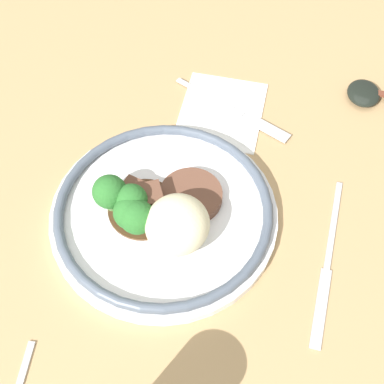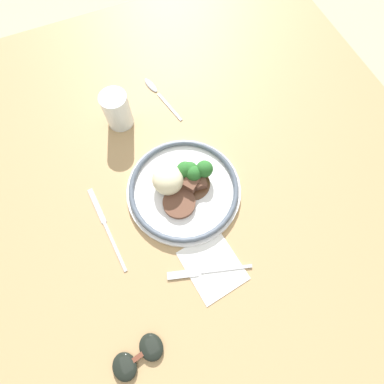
# 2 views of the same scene
# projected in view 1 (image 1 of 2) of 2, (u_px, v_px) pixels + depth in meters

# --- Properties ---
(ground_plane) EXTENTS (8.00, 8.00, 0.00)m
(ground_plane) POSITION_uv_depth(u_px,v_px,m) (168.00, 248.00, 0.66)
(ground_plane) COLOR tan
(dining_table) EXTENTS (1.30, 1.27, 0.04)m
(dining_table) POSITION_uv_depth(u_px,v_px,m) (167.00, 240.00, 0.64)
(dining_table) COLOR tan
(dining_table) RESTS_ON ground
(napkin) EXTENTS (0.14, 0.13, 0.00)m
(napkin) POSITION_uv_depth(u_px,v_px,m) (218.00, 111.00, 0.72)
(napkin) COLOR white
(napkin) RESTS_ON dining_table
(plate) EXTENTS (0.27, 0.27, 0.07)m
(plate) POSITION_uv_depth(u_px,v_px,m) (161.00, 212.00, 0.61)
(plate) COLOR white
(plate) RESTS_ON dining_table
(fork) EXTENTS (0.06, 0.18, 0.00)m
(fork) POSITION_uv_depth(u_px,v_px,m) (242.00, 114.00, 0.72)
(fork) COLOR #ADADB2
(fork) RESTS_ON napkin
(knife) EXTENTS (0.21, 0.03, 0.00)m
(knife) POSITION_uv_depth(u_px,v_px,m) (327.00, 265.00, 0.60)
(knife) COLOR #ADADB2
(knife) RESTS_ON dining_table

